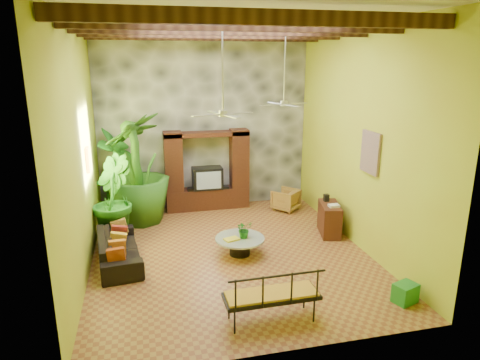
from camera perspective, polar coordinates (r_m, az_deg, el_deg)
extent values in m
plane|color=brown|center=(9.81, -1.35, -9.70)|extent=(7.00, 7.00, 0.00)
cube|color=silver|center=(8.89, -1.57, 20.82)|extent=(6.00, 7.00, 0.02)
cube|color=gold|center=(12.42, -4.80, 7.77)|extent=(6.00, 0.02, 5.00)
cube|color=gold|center=(8.92, -20.72, 3.64)|extent=(0.02, 7.00, 5.00)
cube|color=gold|center=(10.06, 15.60, 5.37)|extent=(0.02, 7.00, 5.00)
cube|color=#393B41|center=(12.36, -4.76, 7.74)|extent=(5.98, 0.10, 4.98)
cube|color=#392112|center=(6.35, 3.55, 20.83)|extent=(5.95, 0.16, 0.22)
cube|color=#392112|center=(7.61, 0.56, 20.02)|extent=(5.95, 0.16, 0.22)
cube|color=#392112|center=(8.87, -1.56, 19.41)|extent=(5.95, 0.16, 0.22)
cube|color=#392112|center=(10.14, -3.14, 18.93)|extent=(5.95, 0.16, 0.22)
cube|color=#392112|center=(11.42, -4.36, 18.56)|extent=(5.95, 0.16, 0.22)
cube|color=#33150E|center=(12.57, -4.33, -2.43)|extent=(2.40, 0.50, 0.60)
cube|color=#33150E|center=(12.19, -8.84, 1.74)|extent=(0.50, 0.48, 2.00)
cube|color=#33150E|center=(12.47, -0.11, 2.25)|extent=(0.50, 0.48, 2.00)
cube|color=#33150E|center=(12.11, -4.51, 6.14)|extent=(2.40, 0.48, 0.12)
cube|color=black|center=(12.37, -4.37, 0.27)|extent=(0.85, 0.52, 0.62)
cube|color=#8C99A8|center=(12.11, -4.17, -0.06)|extent=(0.70, 0.02, 0.50)
cylinder|color=#A5A4A9|center=(8.42, -2.33, 14.97)|extent=(0.04, 0.04, 1.80)
cylinder|color=#A5A4A9|center=(8.48, -2.26, 8.88)|extent=(0.18, 0.18, 0.12)
cube|color=#A5A4A9|center=(8.65, -0.09, 8.89)|extent=(0.58, 0.26, 0.01)
cube|color=#A5A4A9|center=(8.81, -3.30, 8.99)|extent=(0.26, 0.58, 0.01)
cube|color=#A5A4A9|center=(8.33, -4.51, 8.58)|extent=(0.58, 0.26, 0.01)
cube|color=#A5A4A9|center=(8.17, -1.14, 8.48)|extent=(0.26, 0.58, 0.01)
cylinder|color=#A5A4A9|center=(10.44, 6.00, 15.05)|extent=(0.04, 0.04, 1.80)
cylinder|color=#A5A4A9|center=(10.49, 5.86, 10.13)|extent=(0.18, 0.18, 0.12)
cube|color=#A5A4A9|center=(10.69, 7.49, 10.08)|extent=(0.58, 0.26, 0.01)
cube|color=#A5A4A9|center=(10.79, 4.78, 10.21)|extent=(0.26, 0.58, 0.01)
cube|color=#A5A4A9|center=(10.29, 4.17, 9.95)|extent=(0.58, 0.26, 0.01)
cube|color=#A5A4A9|center=(10.19, 7.00, 9.82)|extent=(0.26, 0.58, 0.01)
cube|color=#BC9516|center=(9.96, -19.60, 2.58)|extent=(0.06, 0.32, 0.55)
cube|color=#295596|center=(9.56, 17.00, 3.52)|extent=(0.06, 0.70, 0.90)
imported|color=black|center=(9.64, -15.87, -8.80)|extent=(1.05, 2.19, 0.62)
imported|color=olive|center=(12.45, 6.12, -2.61)|extent=(0.95, 0.95, 0.62)
imported|color=#1E6A1B|center=(12.03, -15.86, 0.81)|extent=(1.40, 1.56, 2.47)
imported|color=#1D6119|center=(10.60, -16.76, -2.40)|extent=(1.10, 1.28, 2.06)
imported|color=#2B6219|center=(11.51, -13.51, 1.52)|extent=(2.27, 2.27, 2.94)
cylinder|color=black|center=(9.67, -0.02, -8.89)|extent=(0.47, 0.47, 0.36)
cylinder|color=#ABB7B1|center=(9.59, -0.02, -7.81)|extent=(1.10, 1.10, 0.04)
imported|color=#175819|center=(9.53, 0.56, -6.56)|extent=(0.43, 0.39, 0.40)
cube|color=yellow|center=(9.47, -1.12, -7.90)|extent=(0.37, 0.31, 0.03)
cube|color=black|center=(7.33, 4.21, -15.20)|extent=(1.60, 0.55, 0.06)
cube|color=#BD8827|center=(7.31, 4.22, -14.94)|extent=(1.52, 0.50, 0.06)
cube|color=black|center=(6.96, 4.98, -14.46)|extent=(1.59, 0.06, 0.54)
cube|color=#371811|center=(10.92, 11.83, -5.11)|extent=(0.66, 1.05, 0.78)
cube|color=#207B26|center=(8.47, 21.17, -13.88)|extent=(0.48, 0.42, 0.36)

